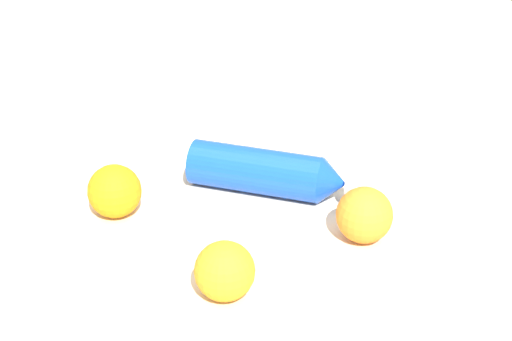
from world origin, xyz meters
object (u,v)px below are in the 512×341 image
(orange_0, at_px, (115,191))
(orange_1, at_px, (364,215))
(water_bottle, at_px, (270,173))
(orange_2, at_px, (225,271))

(orange_0, bearing_deg, orange_1, 31.48)
(water_bottle, bearing_deg, orange_2, -85.92)
(water_bottle, bearing_deg, orange_1, -27.23)
(water_bottle, relative_size, orange_0, 3.31)
(water_bottle, distance_m, orange_0, 0.23)
(water_bottle, xyz_separation_m, orange_0, (-0.12, -0.19, 0.00))
(orange_0, distance_m, orange_2, 0.25)
(orange_0, xyz_separation_m, orange_2, (0.24, -0.03, -0.00))
(orange_1, height_order, orange_2, orange_1)
(water_bottle, height_order, orange_1, orange_1)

